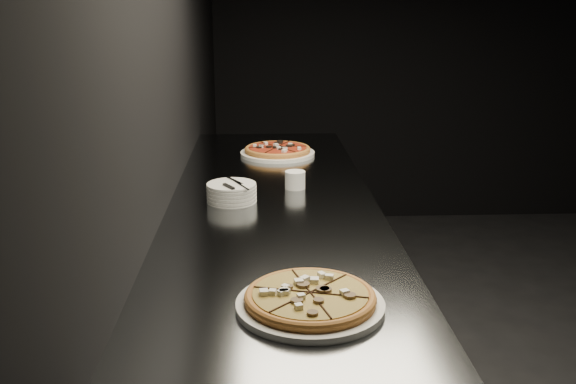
{
  "coord_description": "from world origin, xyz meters",
  "views": [
    {
      "loc": [
        -2.17,
        -2.22,
        1.61
      ],
      "look_at": [
        -2.08,
        -0.1,
        0.98
      ],
      "focal_mm": 40.0,
      "sensor_mm": 36.0,
      "label": 1
    }
  ],
  "objects_px": {
    "counter": "(274,314)",
    "pizza_mushroom": "(310,300)",
    "plate_stack": "(232,192)",
    "pizza_tomato": "(278,151)",
    "ramekin": "(295,179)",
    "cutlery": "(233,184)"
  },
  "relations": [
    {
      "from": "counter",
      "to": "plate_stack",
      "type": "distance_m",
      "value": 0.51
    },
    {
      "from": "pizza_tomato",
      "to": "ramekin",
      "type": "distance_m",
      "value": 0.56
    },
    {
      "from": "counter",
      "to": "pizza_mushroom",
      "type": "height_order",
      "value": "pizza_mushroom"
    },
    {
      "from": "cutlery",
      "to": "pizza_mushroom",
      "type": "bearing_deg",
      "value": -106.09
    },
    {
      "from": "counter",
      "to": "cutlery",
      "type": "xyz_separation_m",
      "value": [
        -0.14,
        -0.02,
        0.53
      ]
    },
    {
      "from": "counter",
      "to": "pizza_tomato",
      "type": "height_order",
      "value": "pizza_tomato"
    },
    {
      "from": "pizza_tomato",
      "to": "counter",
      "type": "bearing_deg",
      "value": -93.02
    },
    {
      "from": "pizza_tomato",
      "to": "plate_stack",
      "type": "relative_size",
      "value": 1.97
    },
    {
      "from": "pizza_tomato",
      "to": "ramekin",
      "type": "height_order",
      "value": "ramekin"
    },
    {
      "from": "pizza_mushroom",
      "to": "ramekin",
      "type": "distance_m",
      "value": 1.01
    },
    {
      "from": "counter",
      "to": "cutlery",
      "type": "height_order",
      "value": "cutlery"
    },
    {
      "from": "plate_stack",
      "to": "counter",
      "type": "bearing_deg",
      "value": 3.61
    },
    {
      "from": "pizza_mushroom",
      "to": "cutlery",
      "type": "distance_m",
      "value": 0.86
    },
    {
      "from": "plate_stack",
      "to": "cutlery",
      "type": "xyz_separation_m",
      "value": [
        0.01,
        -0.01,
        0.04
      ]
    },
    {
      "from": "pizza_mushroom",
      "to": "ramekin",
      "type": "height_order",
      "value": "ramekin"
    },
    {
      "from": "pizza_mushroom",
      "to": "pizza_tomato",
      "type": "height_order",
      "value": "same"
    },
    {
      "from": "pizza_mushroom",
      "to": "ramekin",
      "type": "bearing_deg",
      "value": 88.84
    },
    {
      "from": "pizza_mushroom",
      "to": "plate_stack",
      "type": "bearing_deg",
      "value": 104.27
    },
    {
      "from": "plate_stack",
      "to": "pizza_tomato",
      "type": "bearing_deg",
      "value": 75.47
    },
    {
      "from": "pizza_mushroom",
      "to": "ramekin",
      "type": "relative_size",
      "value": 4.89
    },
    {
      "from": "pizza_tomato",
      "to": "pizza_mushroom",
      "type": "bearing_deg",
      "value": -88.88
    },
    {
      "from": "pizza_mushroom",
      "to": "cutlery",
      "type": "xyz_separation_m",
      "value": [
        -0.21,
        0.84,
        0.05
      ]
    }
  ]
}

